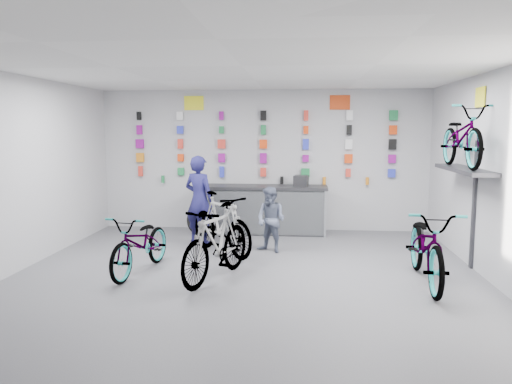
# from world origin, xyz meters

# --- Properties ---
(floor) EXTENTS (8.00, 8.00, 0.00)m
(floor) POSITION_xyz_m (0.00, 0.00, 0.00)
(floor) COLOR #4E4E53
(floor) RESTS_ON ground
(ceiling) EXTENTS (8.00, 8.00, 0.00)m
(ceiling) POSITION_xyz_m (0.00, 0.00, 3.00)
(ceiling) COLOR white
(ceiling) RESTS_ON wall_back
(wall_back) EXTENTS (7.00, 0.00, 7.00)m
(wall_back) POSITION_xyz_m (0.00, 4.00, 1.50)
(wall_back) COLOR silver
(wall_back) RESTS_ON floor
(wall_front) EXTENTS (7.00, 0.00, 7.00)m
(wall_front) POSITION_xyz_m (0.00, -4.00, 1.50)
(wall_front) COLOR silver
(wall_front) RESTS_ON floor
(wall_right) EXTENTS (0.00, 8.00, 8.00)m
(wall_right) POSITION_xyz_m (3.50, 0.00, 1.50)
(wall_right) COLOR silver
(wall_right) RESTS_ON floor
(counter) EXTENTS (2.70, 0.66, 1.00)m
(counter) POSITION_xyz_m (0.00, 3.54, 0.49)
(counter) COLOR black
(counter) RESTS_ON floor
(merch_wall) EXTENTS (5.57, 0.08, 1.56)m
(merch_wall) POSITION_xyz_m (0.11, 3.93, 1.79)
(merch_wall) COLOR red
(merch_wall) RESTS_ON wall_back
(wall_bracket) EXTENTS (0.39, 1.90, 2.00)m
(wall_bracket) POSITION_xyz_m (3.33, 1.20, 1.46)
(wall_bracket) COLOR #333338
(wall_bracket) RESTS_ON wall_right
(sign_left) EXTENTS (0.42, 0.02, 0.30)m
(sign_left) POSITION_xyz_m (-1.50, 3.98, 2.72)
(sign_left) COLOR yellow
(sign_left) RESTS_ON wall_back
(sign_right) EXTENTS (0.42, 0.02, 0.30)m
(sign_right) POSITION_xyz_m (1.60, 3.98, 2.72)
(sign_right) COLOR #DC4519
(sign_right) RESTS_ON wall_back
(sign_side) EXTENTS (0.02, 0.40, 0.30)m
(sign_side) POSITION_xyz_m (3.48, 1.20, 2.65)
(sign_side) COLOR yellow
(sign_side) RESTS_ON wall_right
(bike_left) EXTENTS (0.88, 1.82, 0.92)m
(bike_left) POSITION_xyz_m (-1.60, 0.49, 0.46)
(bike_left) COLOR gray
(bike_left) RESTS_ON floor
(bike_center) EXTENTS (1.13, 1.89, 1.10)m
(bike_center) POSITION_xyz_m (-0.40, 0.24, 0.55)
(bike_center) COLOR gray
(bike_center) RESTS_ON floor
(bike_right) EXTENTS (0.82, 2.11, 1.09)m
(bike_right) POSITION_xyz_m (2.58, 0.33, 0.55)
(bike_right) COLOR gray
(bike_right) RESTS_ON floor
(bike_service) EXTENTS (1.58, 1.67, 1.08)m
(bike_service) POSITION_xyz_m (-0.57, 1.75, 0.54)
(bike_service) COLOR gray
(bike_service) RESTS_ON floor
(bike_wall) EXTENTS (0.63, 1.80, 0.95)m
(bike_wall) POSITION_xyz_m (3.25, 1.20, 2.05)
(bike_wall) COLOR gray
(bike_wall) RESTS_ON wall_bracket
(clerk) EXTENTS (0.72, 0.61, 1.68)m
(clerk) POSITION_xyz_m (-1.11, 2.50, 0.84)
(clerk) COLOR #18174A
(clerk) RESTS_ON floor
(customer) EXTENTS (0.71, 0.66, 1.16)m
(customer) POSITION_xyz_m (0.28, 1.95, 0.58)
(customer) COLOR #515971
(customer) RESTS_ON floor
(spare_wheel) EXTENTS (0.67, 0.33, 0.65)m
(spare_wheel) POSITION_xyz_m (-1.18, 3.17, 0.32)
(spare_wheel) COLOR black
(spare_wheel) RESTS_ON floor
(register) EXTENTS (0.32, 0.34, 0.22)m
(register) POSITION_xyz_m (0.81, 3.55, 1.11)
(register) COLOR black
(register) RESTS_ON counter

